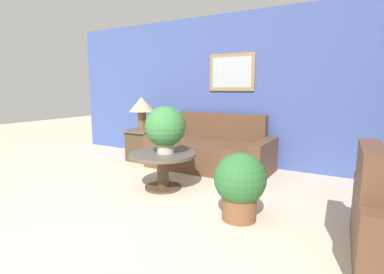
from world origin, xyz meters
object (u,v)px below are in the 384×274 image
couch_main (211,151)px  potted_plant_floor (240,184)px  coffee_table (163,163)px  potted_plant_on_table (165,127)px  table_lamp (142,106)px  side_table (143,145)px

couch_main → potted_plant_floor: size_ratio=2.91×
couch_main → potted_plant_floor: bearing=-54.7°
coffee_table → potted_plant_on_table: bearing=27.3°
table_lamp → potted_plant_floor: size_ratio=0.86×
couch_main → potted_plant_on_table: (-0.04, -1.24, 0.54)m
table_lamp → side_table: bearing=180.0°
side_table → potted_plant_on_table: (1.31, -1.10, 0.53)m
side_table → potted_plant_floor: potted_plant_floor is taller
side_table → potted_plant_on_table: 1.79m
table_lamp → potted_plant_floor: 2.99m
coffee_table → side_table: side_table is taller
couch_main → side_table: bearing=-174.1°
couch_main → coffee_table: (-0.08, -1.26, 0.06)m
side_table → potted_plant_floor: bearing=-30.9°
coffee_table → potted_plant_floor: (1.24, -0.38, 0.03)m
couch_main → potted_plant_on_table: bearing=-92.0°
coffee_table → table_lamp: size_ratio=1.47×
side_table → couch_main: bearing=5.9°
side_table → table_lamp: 0.71m
table_lamp → potted_plant_floor: bearing=-30.9°
potted_plant_on_table → potted_plant_floor: size_ratio=0.89×
couch_main → side_table: couch_main is taller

